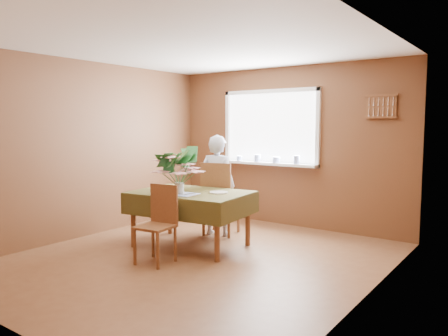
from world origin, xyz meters
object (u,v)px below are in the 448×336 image
Objects in this scene: chair_far at (219,196)px; chair_near at (159,220)px; flower_bouquet at (179,168)px; dining_table at (191,198)px; seated_woman at (217,185)px.

chair_near is (0.16, -1.38, -0.08)m from chair_far.
flower_bouquet reaches higher than chair_near.
dining_table is at bearing 79.32° from chair_far.
seated_woman is at bearing 90.00° from dining_table.
flower_bouquet reaches higher than dining_table.
seated_woman reaches higher than chair_near.
dining_table is at bearing 93.46° from flower_bouquet.
chair_far is at bearing 151.09° from seated_woman.
dining_table is 1.78× the size of chair_near.
chair_near is at bearing -86.70° from dining_table.
flower_bouquet reaches higher than chair_far.
chair_far is 1.76× the size of flower_bouquet.
chair_far is (-0.04, 0.67, -0.07)m from dining_table.
chair_far is at bearing 86.97° from dining_table.
flower_bouquet is (-0.11, 0.47, 0.57)m from chair_near.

